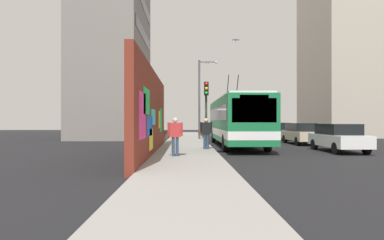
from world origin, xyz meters
TOP-DOWN VIEW (x-y plane):
  - ground_plane at (0.00, 0.00)m, footprint 80.00×80.00m
  - sidewalk_slab at (0.00, 1.60)m, footprint 48.00×3.20m
  - graffiti_wall at (-4.51, 3.35)m, footprint 13.03×0.32m
  - building_far_left at (12.75, 9.20)m, footprint 12.49×6.24m
  - building_far_right at (15.11, -17.00)m, footprint 9.88×8.66m
  - city_bus at (0.85, -1.80)m, footprint 11.73×2.68m
  - parked_car_white at (-2.96, -7.00)m, footprint 4.24×1.83m
  - parked_car_champagne at (2.85, -7.00)m, footprint 4.31×1.78m
  - parked_car_navy at (8.74, -7.00)m, footprint 4.32×1.80m
  - parked_car_black at (14.47, -7.00)m, footprint 4.74×1.92m
  - pedestrian_near_wall at (-6.38, 2.11)m, footprint 0.23×0.77m
  - pedestrian_at_curb at (-2.76, 0.48)m, footprint 0.23×0.77m
  - traffic_light at (-0.97, 0.35)m, footprint 0.49×0.28m
  - street_lamp at (7.27, 0.27)m, footprint 0.44×1.72m
  - flying_pigeons at (2.96, -0.96)m, footprint 1.44×2.67m
  - curbside_puddle at (-2.65, -0.60)m, footprint 1.33×1.33m

SIDE VIEW (x-z plane):
  - ground_plane at x=0.00m, z-range 0.00..0.00m
  - curbside_puddle at x=-2.65m, z-range 0.00..0.00m
  - sidewalk_slab at x=0.00m, z-range 0.00..0.15m
  - parked_car_champagne at x=2.85m, z-range 0.04..1.62m
  - parked_car_white at x=-2.96m, z-range 0.04..1.62m
  - parked_car_navy at x=8.74m, z-range 0.04..1.62m
  - parked_car_black at x=14.47m, z-range 0.05..1.63m
  - pedestrian_at_curb at x=-2.76m, z-range 0.31..2.06m
  - pedestrian_near_wall at x=-6.38m, z-range 0.31..2.06m
  - city_bus at x=0.85m, z-range -0.71..4.36m
  - graffiti_wall at x=-4.51m, z-range 0.00..4.27m
  - traffic_light at x=-0.97m, z-range 0.86..4.91m
  - street_lamp at x=7.27m, z-range 0.64..7.62m
  - flying_pigeons at x=2.96m, z-range 6.15..7.74m
  - building_far_left at x=12.75m, z-range 0.00..20.65m
  - building_far_right at x=15.11m, z-range 0.00..20.93m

